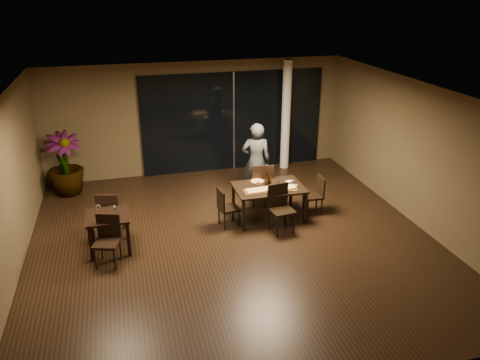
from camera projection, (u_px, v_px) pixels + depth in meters
The scene contains 33 objects.
ground at pixel (233, 241), 9.50m from camera, with size 8.00×8.00×0.00m, color black.
wall_back at pixel (196, 118), 12.53m from camera, with size 8.00×0.10×3.00m, color brown.
wall_front at pixel (319, 301), 5.31m from camera, with size 8.00×0.10×3.00m, color brown.
wall_left at pixel (3, 195), 7.96m from camera, with size 0.10×8.00×3.00m, color brown.
wall_right at pixel (419, 154), 9.87m from camera, with size 0.10×8.00×3.00m, color brown.
ceiling at pixel (232, 93), 8.33m from camera, with size 8.00×8.00×0.04m, color silver.
window_panel at pixel (233, 122), 12.74m from camera, with size 5.00×0.06×2.70m, color black.
column at pixel (286, 116), 12.73m from camera, with size 0.24×0.24×3.00m, color white.
main_table at pixel (269, 190), 10.19m from camera, with size 1.50×1.00×0.75m.
side_table at pixel (108, 221), 8.96m from camera, with size 0.80×0.80×0.75m.
chair_main_far at pixel (262, 183), 10.75m from camera, with size 0.56×0.56×1.06m.
chair_main_near at pixel (280, 205), 9.74m from camera, with size 0.52×0.52×1.00m.
chair_main_left at pixel (225, 206), 9.89m from camera, with size 0.46×0.46×0.86m.
chair_main_right at pixel (316, 193), 10.50m from camera, with size 0.42×0.42×0.86m.
chair_side_far at pixel (110, 212), 9.50m from camera, with size 0.55×0.55×0.98m.
chair_side_near at pixel (108, 237), 8.58m from camera, with size 0.55×0.55×0.95m.
diner at pixel (256, 161), 11.06m from camera, with size 0.64×0.42×1.87m, color #2E3133.
potted_plant at pixel (65, 164), 11.36m from camera, with size 0.84×0.84×1.54m, color #1B4818.
pizza_board_left at pixel (258, 191), 9.93m from camera, with size 0.62×0.31×0.01m, color #482717.
pizza_board_right at pixel (285, 189), 10.04m from camera, with size 0.52×0.26×0.01m, color #482A17.
oblong_pizza_left at pixel (258, 190), 9.92m from camera, with size 0.50×0.23×0.02m, color maroon, non-canonical shape.
oblong_pizza_right at pixel (285, 188), 10.03m from camera, with size 0.44×0.20×0.02m, color maroon, non-canonical shape.
round_pizza at pixel (257, 181), 10.41m from camera, with size 0.28×0.28×0.01m, color #B23C13.
bottle_a at pixel (267, 180), 10.13m from camera, with size 0.07×0.07×0.30m, color black, non-canonical shape.
bottle_b at pixel (270, 179), 10.16m from camera, with size 0.06×0.06×0.28m, color black, non-canonical shape.
bottle_c at pixel (267, 179), 10.15m from camera, with size 0.07×0.07×0.32m, color black, non-canonical shape.
tumbler_left at pixel (258, 185), 10.12m from camera, with size 0.08×0.08×0.10m, color white.
tumbler_right at pixel (278, 181), 10.33m from camera, with size 0.08×0.08×0.09m, color white.
napkin_near at pixel (293, 186), 10.19m from camera, with size 0.18×0.10×0.01m, color silver.
napkin_far at pixel (290, 181), 10.42m from camera, with size 0.18×0.10×0.01m, color white.
wine_glass_a at pixel (99, 209), 8.91m from camera, with size 0.09×0.09×0.20m, color white, non-canonical shape.
wine_glass_b at pixel (115, 210), 8.90m from camera, with size 0.08×0.08×0.18m, color white, non-canonical shape.
side_napkin at pixel (111, 220), 8.72m from camera, with size 0.18×0.11×0.01m, color silver.
Camera 1 is at (-1.98, -8.03, 4.83)m, focal length 35.00 mm.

